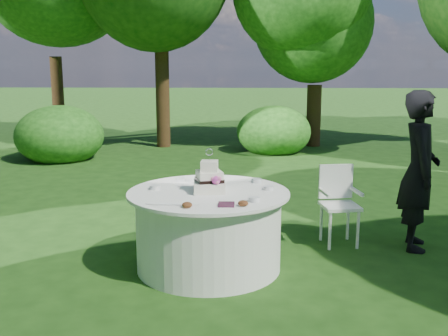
{
  "coord_description": "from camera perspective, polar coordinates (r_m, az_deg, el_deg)",
  "views": [
    {
      "loc": [
        0.34,
        -4.87,
        1.97
      ],
      "look_at": [
        0.15,
        0.0,
        1.0
      ],
      "focal_mm": 42.0,
      "sensor_mm": 36.0,
      "label": 1
    }
  ],
  "objects": [
    {
      "name": "napkins",
      "position": [
        4.53,
        0.25,
        -3.99
      ],
      "size": [
        0.14,
        0.14,
        0.02
      ],
      "primitive_type": "cube",
      "color": "#461E33",
      "rests_on": "table"
    },
    {
      "name": "ground",
      "position": [
        5.27,
        -1.66,
        -10.72
      ],
      "size": [
        80.0,
        80.0,
        0.0
      ],
      "primitive_type": "plane",
      "color": "#183A0F",
      "rests_on": "ground"
    },
    {
      "name": "chair",
      "position": [
        5.94,
        12.32,
        -3.2
      ],
      "size": [
        0.45,
        0.44,
        0.87
      ],
      "color": "white",
      "rests_on": "ground"
    },
    {
      "name": "petal_cups",
      "position": [
        4.48,
        -0.96,
        -3.95
      ],
      "size": [
        0.57,
        0.16,
        0.05
      ],
      "color": "#562D16",
      "rests_on": "table"
    },
    {
      "name": "feather_plume",
      "position": [
        4.58,
        -5.59,
        -3.92
      ],
      "size": [
        0.48,
        0.07,
        0.01
      ],
      "primitive_type": "ellipsoid",
      "color": "white",
      "rests_on": "table"
    },
    {
      "name": "guest",
      "position": [
        5.95,
        20.46,
        -0.28
      ],
      "size": [
        0.52,
        0.69,
        1.71
      ],
      "primitive_type": "imported",
      "rotation": [
        0.0,
        0.0,
        1.37
      ],
      "color": "black",
      "rests_on": "ground"
    },
    {
      "name": "cake",
      "position": [
        4.99,
        -1.58,
        -1.32
      ],
      "size": [
        0.32,
        0.32,
        0.42
      ],
      "color": "white",
      "rests_on": "table"
    },
    {
      "name": "votives",
      "position": [
        5.14,
        -0.2,
        -2.03
      ],
      "size": [
        1.21,
        0.89,
        0.04
      ],
      "color": "silver",
      "rests_on": "table"
    },
    {
      "name": "table",
      "position": [
        5.13,
        -1.68,
        -6.7
      ],
      "size": [
        1.56,
        1.56,
        0.77
      ],
      "color": "silver",
      "rests_on": "ground"
    }
  ]
}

